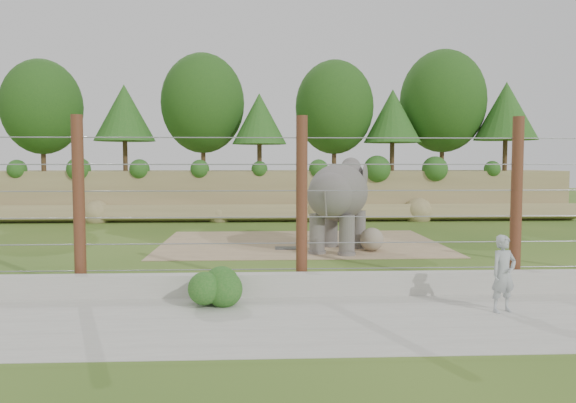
{
  "coord_description": "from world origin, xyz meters",
  "views": [
    {
      "loc": [
        -0.93,
        -17.21,
        2.95
      ],
      "look_at": [
        0.0,
        2.0,
        1.6
      ],
      "focal_mm": 35.0,
      "sensor_mm": 36.0,
      "label": 1
    }
  ],
  "objects_px": {
    "elephant": "(338,206)",
    "zookeeper": "(504,274)",
    "barrier_fence": "(302,204)",
    "stone_ball": "(372,239)"
  },
  "relations": [
    {
      "from": "zookeeper",
      "to": "elephant",
      "type": "bearing_deg",
      "value": 88.52
    },
    {
      "from": "zookeeper",
      "to": "barrier_fence",
      "type": "bearing_deg",
      "value": 134.22
    },
    {
      "from": "barrier_fence",
      "to": "zookeeper",
      "type": "height_order",
      "value": "barrier_fence"
    },
    {
      "from": "zookeeper",
      "to": "stone_ball",
      "type": "bearing_deg",
      "value": 81.03
    },
    {
      "from": "barrier_fence",
      "to": "zookeeper",
      "type": "bearing_deg",
      "value": -28.64
    },
    {
      "from": "elephant",
      "to": "zookeeper",
      "type": "distance_m",
      "value": 8.1
    },
    {
      "from": "stone_ball",
      "to": "zookeeper",
      "type": "relative_size",
      "value": 0.51
    },
    {
      "from": "elephant",
      "to": "barrier_fence",
      "type": "distance_m",
      "value": 5.94
    },
    {
      "from": "barrier_fence",
      "to": "zookeeper",
      "type": "relative_size",
      "value": 13.33
    },
    {
      "from": "elephant",
      "to": "stone_ball",
      "type": "distance_m",
      "value": 1.56
    }
  ]
}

